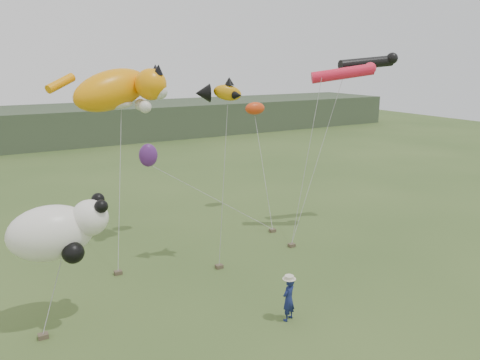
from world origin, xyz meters
TOP-DOWN VIEW (x-y plane):
  - ground at (0.00, 0.00)m, footprint 120.00×120.00m
  - headland at (-3.11, 44.69)m, footprint 90.00×13.00m
  - festival_attendant at (-0.43, -0.75)m, footprint 0.72×0.61m
  - sandbag_anchors at (-1.20, 5.04)m, footprint 12.99×4.98m
  - cat_kite at (-3.22, 9.83)m, footprint 5.55×3.26m
  - fish_kite at (-0.26, 5.04)m, footprint 2.22×1.44m
  - tube_kites at (8.66, 5.85)m, footprint 5.33×2.19m
  - panda_kite at (-7.61, 3.19)m, footprint 3.43×2.22m
  - misc_kites at (1.67, 10.99)m, footprint 8.41×1.53m

SIDE VIEW (x-z plane):
  - ground at x=0.00m, z-range 0.00..0.00m
  - sandbag_anchors at x=-1.20m, z-range 0.00..0.17m
  - festival_attendant at x=-0.43m, z-range 0.00..1.69m
  - headland at x=-3.11m, z-range -0.08..3.92m
  - panda_kite at x=-7.61m, z-range 2.48..4.62m
  - misc_kites at x=1.67m, z-range 3.80..6.91m
  - cat_kite at x=-3.22m, z-range 6.59..9.34m
  - fish_kite at x=-0.26m, z-range 7.44..8.56m
  - tube_kites at x=8.66m, z-range 8.17..9.80m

